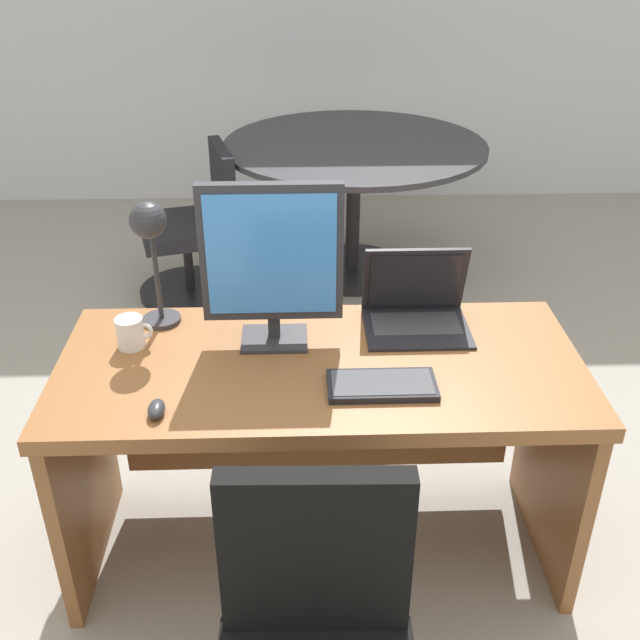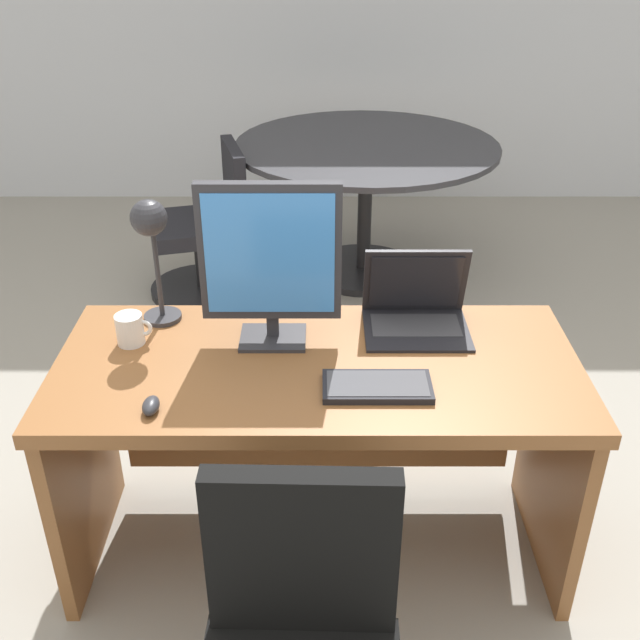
{
  "view_description": "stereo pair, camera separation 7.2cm",
  "coord_description": "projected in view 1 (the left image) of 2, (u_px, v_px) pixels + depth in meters",
  "views": [
    {
      "loc": [
        -0.06,
        -1.83,
        1.93
      ],
      "look_at": [
        0.0,
        0.03,
        0.87
      ],
      "focal_mm": 41.85,
      "sensor_mm": 36.0,
      "label": 1
    },
    {
      "loc": [
        0.01,
        -1.83,
        1.93
      ],
      "look_at": [
        0.0,
        0.03,
        0.87
      ],
      "focal_mm": 41.85,
      "sensor_mm": 36.0,
      "label": 2
    }
  ],
  "objects": [
    {
      "name": "ground",
      "position": [
        310.0,
        327.0,
        3.85
      ],
      "size": [
        12.0,
        12.0,
        0.0
      ],
      "primitive_type": "plane",
      "color": "gray"
    },
    {
      "name": "desk",
      "position": [
        320.0,
        410.0,
        2.31
      ],
      "size": [
        1.54,
        0.69,
        0.75
      ],
      "color": "brown",
      "rests_on": "ground"
    },
    {
      "name": "monitor",
      "position": [
        272.0,
        259.0,
        2.14
      ],
      "size": [
        0.41,
        0.16,
        0.5
      ],
      "color": "#2D2D33",
      "rests_on": "desk"
    },
    {
      "name": "laptop",
      "position": [
        416.0,
        300.0,
        2.34
      ],
      "size": [
        0.32,
        0.27,
        0.25
      ],
      "color": "black",
      "rests_on": "desk"
    },
    {
      "name": "keyboard",
      "position": [
        382.0,
        385.0,
        2.05
      ],
      "size": [
        0.3,
        0.15,
        0.02
      ],
      "color": "black",
      "rests_on": "desk"
    },
    {
      "name": "mouse",
      "position": [
        156.0,
        409.0,
        1.94
      ],
      "size": [
        0.04,
        0.08,
        0.04
      ],
      "color": "#2D2D33",
      "rests_on": "desk"
    },
    {
      "name": "desk_lamp",
      "position": [
        150.0,
        237.0,
        2.21
      ],
      "size": [
        0.12,
        0.14,
        0.41
      ],
      "color": "#2D2D33",
      "rests_on": "desk"
    },
    {
      "name": "coffee_mug",
      "position": [
        131.0,
        333.0,
        2.22
      ],
      "size": [
        0.11,
        0.08,
        0.1
      ],
      "color": "white",
      "rests_on": "desk"
    },
    {
      "name": "meeting_table",
      "position": [
        354.0,
        175.0,
        4.12
      ],
      "size": [
        1.43,
        1.43,
        0.77
      ],
      "color": "black",
      "rests_on": "ground"
    },
    {
      "name": "meeting_chair_near",
      "position": [
        196.0,
        238.0,
        4.02
      ],
      "size": [
        0.58,
        0.56,
        0.82
      ],
      "color": "black",
      "rests_on": "ground"
    }
  ]
}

